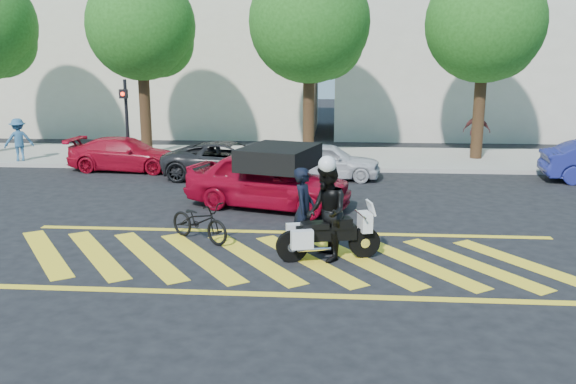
# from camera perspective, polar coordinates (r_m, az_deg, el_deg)

# --- Properties ---
(ground) EXTENTS (90.00, 90.00, 0.00)m
(ground) POSITION_cam_1_polar(r_m,az_deg,el_deg) (12.53, -0.54, -6.27)
(ground) COLOR black
(ground) RESTS_ON ground
(sidewalk) EXTENTS (60.00, 5.00, 0.15)m
(sidewalk) POSITION_cam_1_polar(r_m,az_deg,el_deg) (24.16, 1.90, 3.23)
(sidewalk) COLOR #9E998E
(sidewalk) RESTS_ON ground
(crosswalk) EXTENTS (12.33, 4.00, 0.01)m
(crosswalk) POSITION_cam_1_polar(r_m,az_deg,el_deg) (12.53, -0.72, -6.25)
(crosswalk) COLOR yellow
(crosswalk) RESTS_ON ground
(building_left) EXTENTS (16.00, 8.00, 10.00)m
(building_left) POSITION_cam_1_polar(r_m,az_deg,el_deg) (34.03, -11.34, 14.10)
(building_left) COLOR beige
(building_left) RESTS_ON ground
(building_right) EXTENTS (16.00, 8.00, 11.00)m
(building_right) POSITION_cam_1_polar(r_m,az_deg,el_deg) (33.78, 18.66, 14.55)
(building_right) COLOR beige
(building_right) RESTS_ON ground
(tree_left) EXTENTS (4.20, 4.20, 7.26)m
(tree_left) POSITION_cam_1_polar(r_m,az_deg,el_deg) (25.00, -13.26, 14.55)
(tree_left) COLOR black
(tree_left) RESTS_ON ground
(tree_center) EXTENTS (4.60, 4.60, 7.56)m
(tree_center) POSITION_cam_1_polar(r_m,az_deg,el_deg) (23.90, 2.32, 15.21)
(tree_center) COLOR black
(tree_center) RESTS_ON ground
(tree_right) EXTENTS (4.40, 4.40, 7.41)m
(tree_right) POSITION_cam_1_polar(r_m,az_deg,el_deg) (24.53, 18.19, 14.42)
(tree_right) COLOR black
(tree_right) RESTS_ON ground
(signal_pole) EXTENTS (0.28, 0.43, 3.20)m
(signal_pole) POSITION_cam_1_polar(r_m,az_deg,el_deg) (22.91, -14.91, 6.94)
(signal_pole) COLOR black
(signal_pole) RESTS_ON ground
(officer_bike) EXTENTS (0.52, 0.71, 1.80)m
(officer_bike) POSITION_cam_1_polar(r_m,az_deg,el_deg) (12.80, 1.49, -1.66)
(officer_bike) COLOR black
(officer_bike) RESTS_ON ground
(bicycle) EXTENTS (1.76, 1.48, 0.91)m
(bicycle) POSITION_cam_1_polar(r_m,az_deg,el_deg) (13.74, -8.29, -2.70)
(bicycle) COLOR black
(bicycle) RESTS_ON ground
(police_motorcycle) EXTENTS (2.12, 0.96, 0.95)m
(police_motorcycle) POSITION_cam_1_polar(r_m,az_deg,el_deg) (12.36, 3.67, -4.05)
(police_motorcycle) COLOR black
(police_motorcycle) RESTS_ON ground
(officer_moto) EXTENTS (0.97, 1.12, 1.98)m
(officer_moto) POSITION_cam_1_polar(r_m,az_deg,el_deg) (12.24, 3.63, -1.93)
(officer_moto) COLOR black
(officer_moto) RESTS_ON ground
(red_convertible) EXTENTS (4.83, 3.04, 1.53)m
(red_convertible) POSITION_cam_1_polar(r_m,az_deg,el_deg) (16.44, -1.86, 1.12)
(red_convertible) COLOR maroon
(red_convertible) RESTS_ON ground
(parked_left) EXTENTS (4.18, 1.93, 1.18)m
(parked_left) POSITION_cam_1_polar(r_m,az_deg,el_deg) (22.55, -14.94, 3.44)
(parked_left) COLOR #A1091E
(parked_left) RESTS_ON ground
(parked_mid_left) EXTENTS (4.58, 2.36, 1.24)m
(parked_mid_left) POSITION_cam_1_polar(r_m,az_deg,el_deg) (20.43, -5.43, 2.96)
(parked_mid_left) COLOR black
(parked_mid_left) RESTS_ON ground
(parked_mid_right) EXTENTS (3.63, 1.62, 1.21)m
(parked_mid_right) POSITION_cam_1_polar(r_m,az_deg,el_deg) (20.38, 3.65, 2.93)
(parked_mid_right) COLOR silver
(parked_mid_right) RESTS_ON ground
(pedestrian_left) EXTENTS (1.19, 1.07, 1.60)m
(pedestrian_left) POSITION_cam_1_polar(r_m,az_deg,el_deg) (25.03, -23.90, 4.50)
(pedestrian_left) COLOR #315F86
(pedestrian_left) RESTS_ON sidewalk
(pedestrian_right) EXTENTS (1.15, 0.73, 1.81)m
(pedestrian_right) POSITION_cam_1_polar(r_m,az_deg,el_deg) (25.70, 17.23, 5.45)
(pedestrian_right) COLOR brown
(pedestrian_right) RESTS_ON sidewalk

